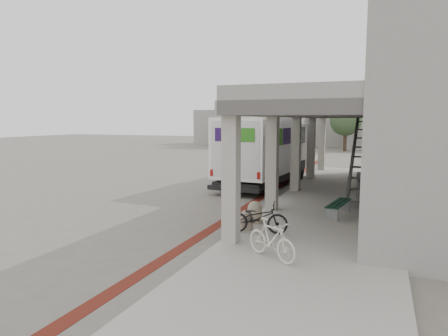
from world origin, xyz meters
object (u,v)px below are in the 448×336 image
at_px(bench, 339,206).
at_px(utility_cabinet, 364,186).
at_px(fedex_truck, 265,149).
at_px(bicycle_cream, 271,239).
at_px(bicycle_black, 257,218).

bearing_deg(bench, utility_cabinet, 86.98).
bearing_deg(fedex_truck, utility_cabinet, -26.40).
bearing_deg(fedex_truck, bicycle_cream, -69.13).
height_order(fedex_truck, bicycle_cream, fedex_truck).
xyz_separation_m(bench, bicycle_black, (-1.86, -2.97, 0.13)).
relative_size(bicycle_black, bicycle_cream, 1.11).
height_order(fedex_truck, utility_cabinet, fedex_truck).
distance_m(fedex_truck, bicycle_cream, 11.20).
bearing_deg(bicycle_cream, bicycle_black, 58.14).
xyz_separation_m(utility_cabinet, bicycle_cream, (-1.61, -7.82, -0.07)).
height_order(bench, bicycle_black, bicycle_black).
xyz_separation_m(fedex_truck, utility_cabinet, (4.82, -2.84, -1.13)).
relative_size(bench, utility_cabinet, 1.77).
xyz_separation_m(fedex_truck, bicycle_black, (2.32, -8.81, -1.22)).
distance_m(bicycle_black, bicycle_cream, 2.05).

